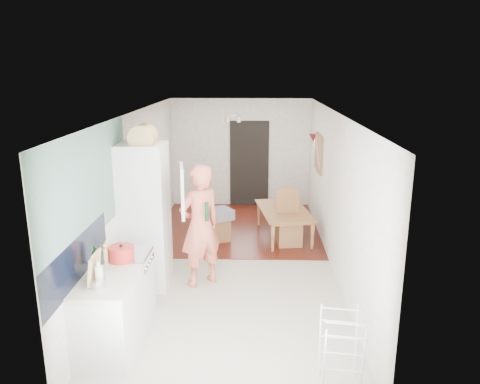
# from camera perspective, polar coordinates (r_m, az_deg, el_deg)

# --- Properties ---
(room_shell) EXTENTS (3.20, 7.00, 2.50)m
(room_shell) POSITION_cam_1_polar(r_m,az_deg,el_deg) (7.46, -0.72, 0.01)
(room_shell) COLOR white
(room_shell) RESTS_ON ground
(floor) EXTENTS (3.20, 7.00, 0.01)m
(floor) POSITION_cam_1_polar(r_m,az_deg,el_deg) (7.88, -0.69, -8.81)
(floor) COLOR #BBB49E
(floor) RESTS_ON ground
(wood_floor_overlay) EXTENTS (3.20, 3.30, 0.01)m
(wood_floor_overlay) POSITION_cam_1_polar(r_m,az_deg,el_deg) (9.60, -0.21, -4.32)
(wood_floor_overlay) COLOR #5C1B0F
(wood_floor_overlay) RESTS_ON room_shell
(sage_wall_panel) EXTENTS (0.02, 3.00, 1.30)m
(sage_wall_panel) POSITION_cam_1_polar(r_m,az_deg,el_deg) (5.70, -17.85, 0.78)
(sage_wall_panel) COLOR gray
(sage_wall_panel) RESTS_ON room_shell
(tile_splashback) EXTENTS (0.02, 1.90, 0.50)m
(tile_splashback) POSITION_cam_1_polar(r_m,az_deg,el_deg) (5.42, -19.12, -7.86)
(tile_splashback) COLOR black
(tile_splashback) RESTS_ON room_shell
(doorway_recess) EXTENTS (0.90, 0.04, 2.00)m
(doorway_recess) POSITION_cam_1_polar(r_m,az_deg,el_deg) (10.90, 1.14, 3.45)
(doorway_recess) COLOR black
(doorway_recess) RESTS_ON room_shell
(base_cabinet) EXTENTS (0.60, 0.90, 0.86)m
(base_cabinet) POSITION_cam_1_polar(r_m,az_deg,el_deg) (5.64, -15.68, -14.78)
(base_cabinet) COLOR silver
(base_cabinet) RESTS_ON room_shell
(worktop) EXTENTS (0.62, 0.92, 0.06)m
(worktop) POSITION_cam_1_polar(r_m,az_deg,el_deg) (5.43, -16.03, -10.55)
(worktop) COLOR beige
(worktop) RESTS_ON room_shell
(range_cooker) EXTENTS (0.60, 0.60, 0.88)m
(range_cooker) POSITION_cam_1_polar(r_m,az_deg,el_deg) (6.27, -13.65, -11.37)
(range_cooker) COLOR silver
(range_cooker) RESTS_ON room_shell
(cooker_top) EXTENTS (0.60, 0.60, 0.04)m
(cooker_top) POSITION_cam_1_polar(r_m,az_deg,el_deg) (6.08, -13.92, -7.48)
(cooker_top) COLOR silver
(cooker_top) RESTS_ON room_shell
(fridge_housing) EXTENTS (0.66, 0.66, 2.15)m
(fridge_housing) POSITION_cam_1_polar(r_m,az_deg,el_deg) (6.94, -11.55, -2.97)
(fridge_housing) COLOR silver
(fridge_housing) RESTS_ON room_shell
(fridge_door) EXTENTS (0.14, 0.56, 0.70)m
(fridge_door) POSITION_cam_1_polar(r_m,az_deg,el_deg) (6.41, -7.06, 0.15)
(fridge_door) COLOR silver
(fridge_door) RESTS_ON room_shell
(fridge_interior) EXTENTS (0.02, 0.52, 0.66)m
(fridge_interior) POSITION_cam_1_polar(r_m,az_deg,el_deg) (6.75, -9.20, 0.83)
(fridge_interior) COLOR white
(fridge_interior) RESTS_ON room_shell
(pinboard) EXTENTS (0.03, 0.90, 0.70)m
(pinboard) POSITION_cam_1_polar(r_m,az_deg,el_deg) (9.33, 9.57, 4.72)
(pinboard) COLOR tan
(pinboard) RESTS_ON room_shell
(pinboard_frame) EXTENTS (0.00, 0.94, 0.74)m
(pinboard_frame) POSITION_cam_1_polar(r_m,az_deg,el_deg) (9.33, 9.48, 4.73)
(pinboard_frame) COLOR #9D6835
(pinboard_frame) RESTS_ON room_shell
(wall_sconce) EXTENTS (0.18, 0.18, 0.16)m
(wall_sconce) POSITION_cam_1_polar(r_m,az_deg,el_deg) (9.93, 8.90, 6.53)
(wall_sconce) COLOR maroon
(wall_sconce) RESTS_ON room_shell
(person) EXTENTS (0.95, 0.90, 2.17)m
(person) POSITION_cam_1_polar(r_m,az_deg,el_deg) (6.85, -4.90, -2.84)
(person) COLOR #E96D56
(person) RESTS_ON floor
(dining_table) EXTENTS (0.96, 1.44, 0.47)m
(dining_table) POSITION_cam_1_polar(r_m,az_deg,el_deg) (9.05, 5.52, -4.07)
(dining_table) COLOR #9D6835
(dining_table) RESTS_ON floor
(dining_chair) EXTENTS (0.48, 0.48, 1.02)m
(dining_chair) POSITION_cam_1_polar(r_m,az_deg,el_deg) (8.59, 6.02, -3.20)
(dining_chair) COLOR #9D6835
(dining_chair) RESTS_ON floor
(stool) EXTENTS (0.45, 0.45, 0.44)m
(stool) POSITION_cam_1_polar(r_m,az_deg,el_deg) (8.83, -2.51, -4.59)
(stool) COLOR #9D6835
(stool) RESTS_ON floor
(grey_drape) EXTENTS (0.58, 0.58, 0.19)m
(grey_drape) POSITION_cam_1_polar(r_m,az_deg,el_deg) (8.71, -2.48, -2.69)
(grey_drape) COLOR gray
(grey_drape) RESTS_ON stool
(drying_rack) EXTENTS (0.45, 0.41, 0.78)m
(drying_rack) POSITION_cam_1_polar(r_m,az_deg,el_deg) (5.14, 12.21, -18.20)
(drying_rack) COLOR silver
(drying_rack) RESTS_ON floor
(bread_bin) EXTENTS (0.41, 0.40, 0.19)m
(bread_bin) POSITION_cam_1_polar(r_m,az_deg,el_deg) (6.61, -11.75, 6.58)
(bread_bin) COLOR tan
(bread_bin) RESTS_ON fridge_housing
(red_casserole) EXTENTS (0.38, 0.38, 0.18)m
(red_casserole) POSITION_cam_1_polar(r_m,az_deg,el_deg) (5.84, -14.25, -7.28)
(red_casserole) COLOR red
(red_casserole) RESTS_ON cooker_top
(steel_pan) EXTENTS (0.19, 0.19, 0.09)m
(steel_pan) POSITION_cam_1_polar(r_m,az_deg,el_deg) (5.26, -16.98, -10.57)
(steel_pan) COLOR silver
(steel_pan) RESTS_ON worktop
(held_bottle) EXTENTS (0.06, 0.06, 0.28)m
(held_bottle) POSITION_cam_1_polar(r_m,az_deg,el_deg) (6.65, -4.07, -2.42)
(held_bottle) COLOR #133C18
(held_bottle) RESTS_ON person
(bottle_a) EXTENTS (0.08, 0.08, 0.27)m
(bottle_a) POSITION_cam_1_polar(r_m,az_deg,el_deg) (5.50, -16.93, -8.42)
(bottle_a) COLOR #133C18
(bottle_a) RESTS_ON worktop
(bottle_b) EXTENTS (0.07, 0.07, 0.28)m
(bottle_b) POSITION_cam_1_polar(r_m,az_deg,el_deg) (5.53, -17.18, -8.25)
(bottle_b) COLOR #133C18
(bottle_b) RESTS_ON worktop
(bottle_c) EXTENTS (0.11, 0.11, 0.21)m
(bottle_c) POSITION_cam_1_polar(r_m,az_deg,el_deg) (5.29, -16.80, -9.73)
(bottle_c) COLOR silver
(bottle_c) RESTS_ON worktop
(pepper_mill_front) EXTENTS (0.07, 0.07, 0.20)m
(pepper_mill_front) POSITION_cam_1_polar(r_m,az_deg,el_deg) (5.80, -16.09, -7.50)
(pepper_mill_front) COLOR tan
(pepper_mill_front) RESTS_ON worktop
(pepper_mill_back) EXTENTS (0.06, 0.06, 0.20)m
(pepper_mill_back) POSITION_cam_1_polar(r_m,az_deg,el_deg) (5.88, -15.85, -7.14)
(pepper_mill_back) COLOR tan
(pepper_mill_back) RESTS_ON worktop
(chopping_boards) EXTENTS (0.07, 0.26, 0.35)m
(chopping_boards) POSITION_cam_1_polar(r_m,az_deg,el_deg) (5.30, -17.37, -8.85)
(chopping_boards) COLOR tan
(chopping_boards) RESTS_ON worktop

